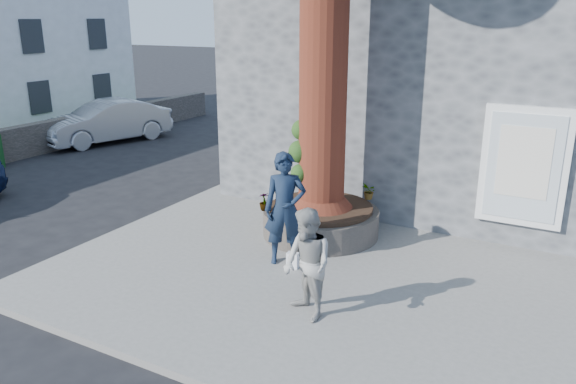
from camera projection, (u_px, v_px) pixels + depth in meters
The scene contains 14 objects.
ground at pixel (232, 269), 10.01m from camera, with size 120.00×120.00×0.00m, color black.
pavement at pixel (332, 262), 10.14m from camera, with size 9.00×8.00×0.12m, color slate.
yellow_line at pixel (142, 222), 12.24m from camera, with size 0.10×30.00×0.01m, color yellow.
stone_shop at pixel (475, 64), 13.93m from camera, with size 10.30×8.30×6.30m.
planter at pixel (321, 220), 11.19m from camera, with size 2.30×2.30×0.60m.
cottage_far at pixel (6, 29), 23.13m from camera, with size 7.30×7.40×8.75m.
man at pixel (285, 209), 9.71m from camera, with size 0.73×0.48×2.00m, color #121E32.
woman at pixel (307, 265), 7.95m from camera, with size 0.80×0.62×1.64m, color #989791.
shopping_bag at pixel (293, 260), 9.73m from camera, with size 0.20×0.12×0.28m, color white.
car_silver at pixel (107, 122), 19.82m from camera, with size 1.56×4.46×1.47m, color #9EA1A6.
plant_a at pixel (303, 181), 12.14m from camera, with size 0.19×0.13×0.37m, color gray.
plant_b at pixel (333, 194), 11.07m from camera, with size 0.25×0.24×0.45m, color gray.
plant_c at pixel (264, 201), 10.80m from camera, with size 0.20×0.20×0.36m, color gray.
plant_d at pixel (369, 191), 11.44m from camera, with size 0.31×0.27×0.34m, color gray.
Camera 1 is at (5.28, -7.52, 4.32)m, focal length 35.00 mm.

